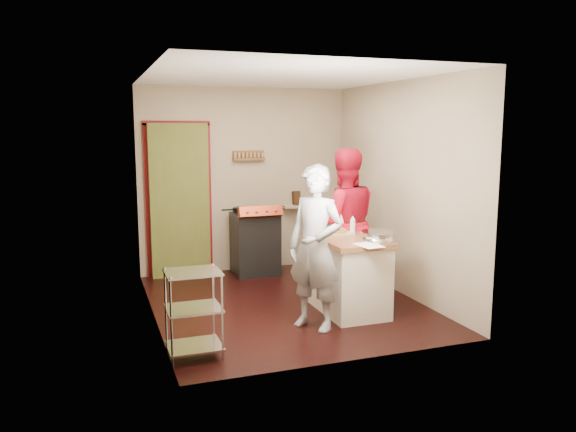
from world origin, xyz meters
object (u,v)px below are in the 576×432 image
at_px(wire_shelving, 194,310).
at_px(island, 347,271).
at_px(person_stripe, 315,248).
at_px(stove, 255,242).
at_px(person_red, 344,223).

bearing_deg(wire_shelving, island, 21.89).
xyz_separation_m(island, person_stripe, (-0.55, -0.41, 0.39)).
relative_size(stove, person_stripe, 0.60).
distance_m(wire_shelving, island, 2.00).
bearing_deg(person_stripe, wire_shelving, -111.17).
distance_m(wire_shelving, person_red, 2.46).
relative_size(stove, wire_shelving, 1.26).
distance_m(stove, person_red, 1.60).
relative_size(stove, person_red, 0.56).
bearing_deg(wire_shelving, person_stripe, 14.40).
xyz_separation_m(stove, island, (0.53, -1.88, 0.00)).
bearing_deg(person_red, person_stripe, 61.19).
distance_m(island, person_red, 0.72).
relative_size(island, person_stripe, 0.74).
bearing_deg(person_stripe, stove, 143.74).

